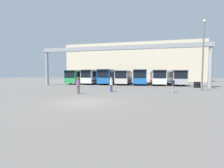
{
  "coord_description": "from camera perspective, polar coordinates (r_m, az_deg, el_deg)",
  "views": [
    {
      "loc": [
        4.44,
        -10.72,
        2.09
      ],
      "look_at": [
        -1.74,
        17.99,
        0.3
      ],
      "focal_mm": 24.0,
      "sensor_mm": 36.0,
      "label": 1
    }
  ],
  "objects": [
    {
      "name": "overhead_gantry",
      "position": [
        27.71,
        2.86,
        11.96
      ],
      "size": [
        30.35,
        0.8,
        7.33
      ],
      "color": "gray",
      "rests_on": "ground"
    },
    {
      "name": "tire_stack",
      "position": [
        28.31,
        29.67,
        -0.23
      ],
      "size": [
        1.04,
        1.04,
        0.96
      ],
      "color": "black",
      "rests_on": "ground"
    },
    {
      "name": "ground_plane",
      "position": [
        11.79,
        -10.27,
        -6.78
      ],
      "size": [
        200.0,
        200.0,
        0.0
      ],
      "primitive_type": "plane",
      "color": "#514F4C"
    },
    {
      "name": "bus_slot_4",
      "position": [
        34.59,
        10.79,
        2.95
      ],
      "size": [
        2.57,
        11.76,
        3.13
      ],
      "color": "#1959A5",
      "rests_on": "ground"
    },
    {
      "name": "bus_slot_5",
      "position": [
        34.99,
        16.73,
        2.81
      ],
      "size": [
        2.57,
        12.36,
        3.05
      ],
      "color": "silver",
      "rests_on": "ground"
    },
    {
      "name": "bus_slot_0",
      "position": [
        37.88,
        -11.64,
        2.94
      ],
      "size": [
        2.6,
        11.93,
        3.08
      ],
      "color": "#268C4C",
      "rests_on": "ground"
    },
    {
      "name": "bus_slot_2",
      "position": [
        35.74,
        -0.87,
        3.12
      ],
      "size": [
        2.6,
        12.24,
        3.23
      ],
      "color": "#1959A5",
      "rests_on": "ground"
    },
    {
      "name": "building_backdrop",
      "position": [
        55.6,
        7.61,
        7.88
      ],
      "size": [
        45.63,
        12.0,
        12.75
      ],
      "color": "beige",
      "rests_on": "ground"
    },
    {
      "name": "pedestrian_near_left",
      "position": [
        18.93,
        22.27,
        -0.49
      ],
      "size": [
        0.34,
        0.34,
        1.63
      ],
      "rotation": [
        0.0,
        0.0,
        1.39
      ],
      "color": "gray",
      "rests_on": "ground"
    },
    {
      "name": "pedestrian_near_center",
      "position": [
        18.24,
        -0.29,
        -0.1
      ],
      "size": [
        0.37,
        0.37,
        1.79
      ],
      "rotation": [
        0.0,
        0.0,
        2.46
      ],
      "color": "navy",
      "rests_on": "ground"
    },
    {
      "name": "bus_slot_1",
      "position": [
        36.35,
        -6.57,
        3.07
      ],
      "size": [
        2.44,
        11.46,
        3.19
      ],
      "color": "silver",
      "rests_on": "ground"
    },
    {
      "name": "pedestrian_mid_left",
      "position": [
        17.04,
        -12.75,
        -0.39
      ],
      "size": [
        0.38,
        0.38,
        1.81
      ],
      "rotation": [
        0.0,
        0.0,
        2.74
      ],
      "color": "brown",
      "rests_on": "ground"
    },
    {
      "name": "bus_slot_3",
      "position": [
        35.12,
        4.89,
        2.86
      ],
      "size": [
        2.55,
        12.29,
        2.97
      ],
      "color": "beige",
      "rests_on": "ground"
    },
    {
      "name": "bus_slot_6",
      "position": [
        34.69,
        22.79,
        2.59
      ],
      "size": [
        2.51,
        10.81,
        2.97
      ],
      "color": "#999EA5",
      "rests_on": "ground"
    },
    {
      "name": "lamp_post",
      "position": [
        23.23,
        31.39,
        10.11
      ],
      "size": [
        0.36,
        0.36,
        9.21
      ],
      "color": "#595B60",
      "rests_on": "ground"
    }
  ]
}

